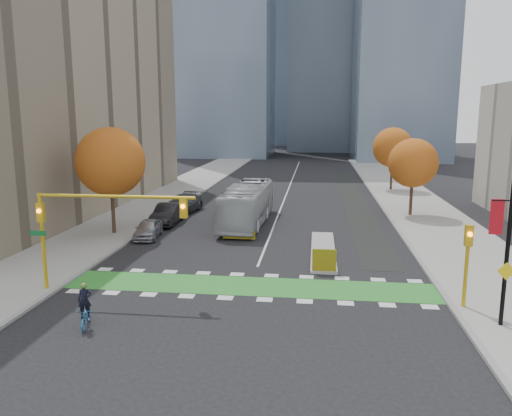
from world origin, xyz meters
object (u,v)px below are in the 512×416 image
(parked_car_b, at_px, (168,214))
(traffic_signal_east, at_px, (467,254))
(parked_car_a, at_px, (148,229))
(tree_west, at_px, (111,162))
(tree_east_far, at_px, (393,148))
(tree_east_near, at_px, (413,163))
(traffic_signal_west, at_px, (89,217))
(hazard_board, at_px, (324,260))
(cyclist, at_px, (85,312))
(banner_lamppost, at_px, (510,224))
(bus, at_px, (247,204))
(parked_car_c, at_px, (183,204))

(parked_car_b, bearing_deg, traffic_signal_east, -41.17)
(parked_car_a, bearing_deg, tree_west, 159.47)
(parked_car_b, bearing_deg, tree_west, -125.86)
(tree_east_far, xyz_separation_m, parked_car_a, (-21.50, -26.77, -4.54))
(tree_east_near, bearing_deg, traffic_signal_west, -131.52)
(parked_car_b, bearing_deg, tree_east_near, 14.83)
(tree_east_near, relative_size, traffic_signal_east, 1.73)
(traffic_signal_east, relative_size, parked_car_b, 0.79)
(traffic_signal_west, bearing_deg, parked_car_b, 93.66)
(hazard_board, relative_size, traffic_signal_west, 0.16)
(tree_east_far, distance_m, traffic_signal_east, 38.64)
(tree_west, bearing_deg, cyclist, -71.27)
(banner_lamppost, bearing_deg, bus, 125.19)
(banner_lamppost, height_order, bus, banner_lamppost)
(tree_east_near, distance_m, traffic_signal_west, 30.08)
(parked_car_a, bearing_deg, hazard_board, -34.59)
(tree_east_far, height_order, banner_lamppost, banner_lamppost)
(tree_west, distance_m, parked_car_a, 5.81)
(traffic_signal_east, distance_m, parked_car_c, 29.27)
(tree_east_far, distance_m, cyclist, 46.80)
(banner_lamppost, relative_size, parked_car_a, 2.02)
(banner_lamppost, relative_size, bus, 0.68)
(banner_lamppost, height_order, parked_car_c, banner_lamppost)
(traffic_signal_east, distance_m, bus, 21.75)
(hazard_board, height_order, traffic_signal_east, traffic_signal_east)
(hazard_board, distance_m, bus, 14.34)
(tree_east_near, distance_m, tree_east_far, 16.01)
(hazard_board, xyz_separation_m, traffic_signal_east, (6.50, -4.71, 1.93))
(parked_car_b, distance_m, parked_car_c, 5.00)
(tree_east_near, relative_size, parked_car_b, 1.37)
(traffic_signal_east, xyz_separation_m, parked_car_a, (-19.50, 11.74, -2.04))
(traffic_signal_west, xyz_separation_m, cyclist, (1.55, -4.07, -3.36))
(hazard_board, xyz_separation_m, traffic_signal_west, (-11.93, -4.71, 3.23))
(traffic_signal_west, relative_size, parked_car_b, 1.65)
(tree_west, relative_size, parked_car_c, 1.42)
(tree_east_far, relative_size, parked_car_c, 1.32)
(hazard_board, height_order, cyclist, cyclist)
(banner_lamppost, relative_size, parked_car_b, 1.60)
(traffic_signal_east, height_order, cyclist, traffic_signal_east)
(tree_west, height_order, tree_east_far, tree_west)
(cyclist, xyz_separation_m, parked_car_c, (-2.62, 25.81, 0.17))
(traffic_signal_east, bearing_deg, parked_car_b, 139.35)
(parked_car_a, bearing_deg, cyclist, -86.77)
(parked_car_b, xyz_separation_m, parked_car_c, (0.00, 5.00, -0.01))
(tree_east_far, distance_m, parked_car_b, 30.91)
(cyclist, height_order, parked_car_a, cyclist)
(tree_east_near, distance_m, bus, 15.45)
(hazard_board, distance_m, cyclist, 13.60)
(hazard_board, distance_m, parked_car_b, 17.71)
(tree_east_far, bearing_deg, tree_west, -133.30)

